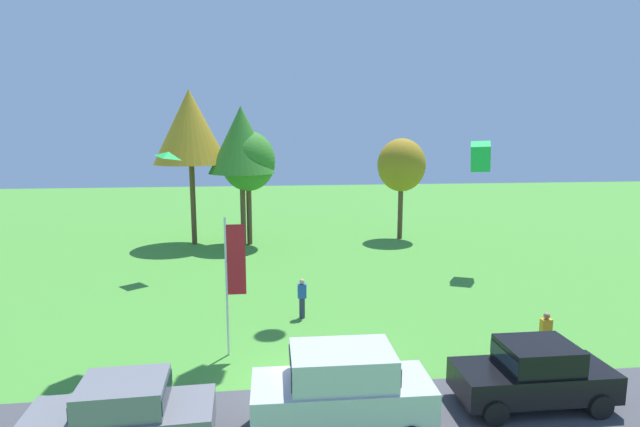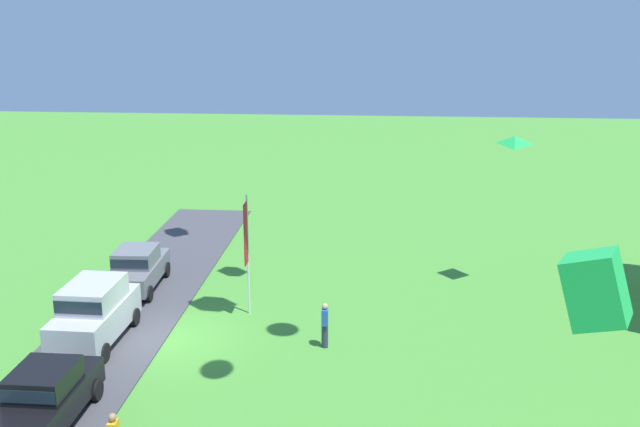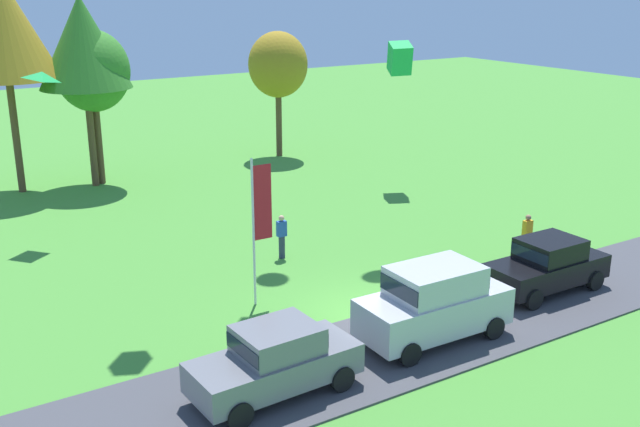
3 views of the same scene
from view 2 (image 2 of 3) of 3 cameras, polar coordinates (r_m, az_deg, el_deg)
ground_plane at (r=28.77m, az=-11.23°, el=-9.36°), size 120.00×120.00×0.00m
pavement_strip at (r=29.49m, az=-15.76°, el=-8.97°), size 36.00×4.40×0.06m
car_sedan_near_entrance at (r=33.48m, az=-13.76°, el=-3.98°), size 4.47×2.09×1.84m
car_suv_far_end at (r=28.62m, az=-16.83°, el=-7.06°), size 4.63×2.11×2.28m
car_sedan_by_flagpole at (r=23.79m, az=-20.15°, el=-12.82°), size 4.41×1.96×1.84m
person_beside_suv at (r=27.25m, az=0.37°, el=-8.48°), size 0.36×0.24×1.71m
flag_banner at (r=29.31m, az=-5.62°, el=-2.12°), size 0.71×0.08×4.92m
kite_box_topmost at (r=16.03m, az=20.27°, el=-5.45°), size 1.54×1.69×1.72m
kite_diamond_high_left at (r=32.28m, az=14.62°, el=5.45°), size 1.27×1.23×0.53m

